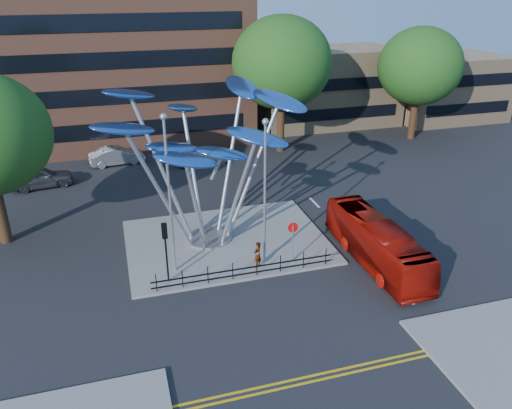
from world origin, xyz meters
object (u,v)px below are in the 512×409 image
object	(u,v)px
street_lamp_right	(265,180)
red_bus	(376,242)
traffic_light_island	(165,240)
no_entry_sign_island	(293,235)
pedestrian	(257,255)
street_lamp_left	(169,182)
parked_car_mid	(117,156)
parked_car_left	(41,177)
parked_car_right	(203,156)
tree_right	(282,63)
tree_far	(420,66)
leaf_sculpture	(202,133)

from	to	relation	value
street_lamp_right	red_bus	size ratio (longest dim) A/B	0.92
traffic_light_island	no_entry_sign_island	world-z (taller)	traffic_light_island
pedestrian	no_entry_sign_island	bearing A→B (deg)	140.22
street_lamp_left	street_lamp_right	xyz separation A→B (m)	(5.00, -0.50, -0.26)
street_lamp_right	red_bus	world-z (taller)	street_lamp_right
red_bus	parked_car_mid	world-z (taller)	red_bus
red_bus	street_lamp_left	bearing A→B (deg)	168.74
no_entry_sign_island	parked_car_left	distance (m)	21.90
traffic_light_island	parked_car_mid	size ratio (longest dim) A/B	0.74
red_bus	parked_car_right	distance (m)	20.18
tree_right	parked_car_left	bearing A→B (deg)	-170.99
street_lamp_left	red_bus	distance (m)	12.02
parked_car_right	red_bus	bearing A→B (deg)	-170.34
parked_car_mid	tree_right	bearing A→B (deg)	-98.87
street_lamp_left	traffic_light_island	distance (m)	2.96
tree_right	tree_far	distance (m)	14.03
tree_right	street_lamp_left	size ratio (longest dim) A/B	1.38
tree_far	parked_car_left	bearing A→B (deg)	-174.59
traffic_light_island	red_bus	distance (m)	11.73
tree_far	tree_right	bearing A→B (deg)	-180.00
parked_car_left	parked_car_right	bearing A→B (deg)	-91.12
leaf_sculpture	parked_car_mid	size ratio (longest dim) A/B	2.74
red_bus	street_lamp_right	bearing A→B (deg)	164.65
street_lamp_left	street_lamp_right	size ratio (longest dim) A/B	1.06
street_lamp_right	tree_right	bearing A→B (deg)	68.46
street_lamp_right	no_entry_sign_island	distance (m)	3.64
street_lamp_right	parked_car_left	world-z (taller)	street_lamp_right
parked_car_left	parked_car_mid	world-z (taller)	parked_car_left
traffic_light_island	parked_car_mid	bearing A→B (deg)	95.30
leaf_sculpture	street_lamp_right	bearing A→B (deg)	-55.09
tree_far	parked_car_left	size ratio (longest dim) A/B	2.28
pedestrian	parked_car_mid	size ratio (longest dim) A/B	0.33
leaf_sculpture	red_bus	bearing A→B (deg)	-31.48
no_entry_sign_island	street_lamp_left	bearing A→B (deg)	171.39
traffic_light_island	parked_car_right	world-z (taller)	traffic_light_island
street_lamp_right	red_bus	xyz separation A→B (m)	(6.10, -1.63, -3.83)
street_lamp_left	pedestrian	xyz separation A→B (m)	(4.44, -1.00, -4.43)
tree_far	pedestrian	world-z (taller)	tree_far
tree_far	no_entry_sign_island	bearing A→B (deg)	-135.75
street_lamp_right	parked_car_mid	xyz separation A→B (m)	(-7.35, 19.45, -4.33)
street_lamp_left	pedestrian	world-z (taller)	street_lamp_left
leaf_sculpture	parked_car_mid	xyz separation A→B (m)	(-4.78, 15.77, -6.11)
no_entry_sign_island	red_bus	distance (m)	4.77
traffic_light_island	pedestrian	size ratio (longest dim) A/B	2.20
parked_car_right	street_lamp_left	bearing A→B (deg)	155.73
tree_far	pedestrian	bearing A→B (deg)	-138.52
leaf_sculpture	parked_car_right	distance (m)	15.37
parked_car_left	parked_car_right	world-z (taller)	parked_car_left
leaf_sculpture	parked_car_mid	world-z (taller)	leaf_sculpture
tree_far	traffic_light_island	bearing A→B (deg)	-144.16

